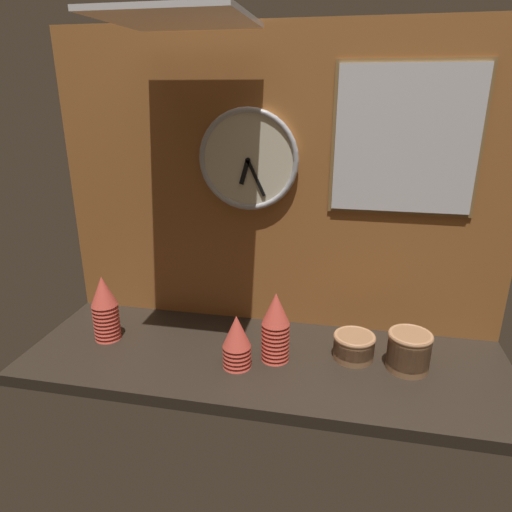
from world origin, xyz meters
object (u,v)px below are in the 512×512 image
Objects in this scene: bowl_stack_right at (354,345)px; menu_board at (406,141)px; cup_stack_center at (237,341)px; cup_stack_far_left at (105,308)px; bowl_stack_far_right at (409,350)px; cup_stack_center_right at (276,327)px; wall_clock at (248,160)px.

menu_board is (0.12, 0.20, 0.64)m from bowl_stack_right.
menu_board is at bearing 33.86° from cup_stack_center.
cup_stack_center is 0.83m from menu_board.
cup_stack_far_left reaches higher than bowl_stack_right.
cup_stack_far_left is 0.49× the size of menu_board.
bowl_stack_far_right is (1.03, 0.02, -0.05)m from cup_stack_far_left.
cup_stack_center is (-0.11, -0.07, -0.03)m from cup_stack_center_right.
cup_stack_center is at bearing -169.91° from bowl_stack_far_right.
cup_stack_far_left is at bearing 170.96° from cup_stack_center.
cup_stack_far_left is 1.16m from menu_board.
bowl_stack_right is at bearing 13.11° from cup_stack_center_right.
cup_stack_center_right is 0.49× the size of menu_board.
menu_board is (0.98, 0.25, 0.57)m from cup_stack_far_left.
wall_clock is (-0.03, 0.32, 0.52)m from cup_stack_center.
cup_stack_center_right is (0.61, -0.01, 0.00)m from cup_stack_far_left.
wall_clock is (-0.14, 0.25, 0.50)m from cup_stack_center_right.
menu_board is at bearing 0.99° from wall_clock.
wall_clock is at bearing 119.61° from cup_stack_center_right.
bowl_stack_right is 0.17m from bowl_stack_far_right.
bowl_stack_far_right is (0.54, 0.10, -0.02)m from cup_stack_center.
menu_board is at bearing 59.96° from bowl_stack_right.
cup_stack_far_left is at bearing -177.00° from bowl_stack_right.
cup_stack_far_left is at bearing -153.20° from wall_clock.
bowl_stack_far_right is at bearing -9.70° from bowl_stack_right.
bowl_stack_far_right is 0.82m from wall_clock.
bowl_stack_far_right is at bearing 4.09° from cup_stack_center_right.
bowl_stack_far_right is at bearing -76.92° from menu_board.
cup_stack_center is 0.37× the size of menu_board.
cup_stack_center is at bearing -161.32° from bowl_stack_right.
menu_board is (0.37, 0.26, 0.57)m from cup_stack_center_right.
wall_clock is (-0.56, 0.22, 0.55)m from bowl_stack_far_right.
cup_stack_center_right is 0.57m from wall_clock.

